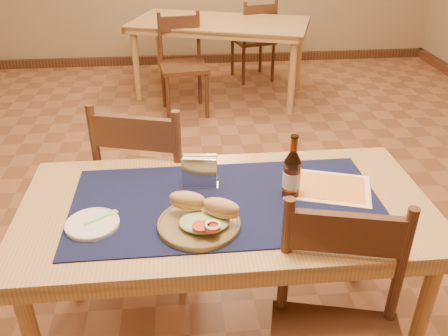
{
  "coord_description": "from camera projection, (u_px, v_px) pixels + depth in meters",
  "views": [
    {
      "loc": [
        -0.16,
        -2.33,
        1.78
      ],
      "look_at": [
        0.0,
        -0.7,
        0.85
      ],
      "focal_mm": 38.0,
      "sensor_mm": 36.0,
      "label": 1
    }
  ],
  "objects": [
    {
      "name": "main_table",
      "position": [
        226.0,
        220.0,
        1.89
      ],
      "size": [
        1.6,
        0.8,
        0.75
      ],
      "color": "tan",
      "rests_on": "ground"
    },
    {
      "name": "placemat",
      "position": [
        227.0,
        202.0,
        1.85
      ],
      "size": [
        1.2,
        0.6,
        0.01
      ],
      "primitive_type": "cube",
      "color": "#11153E",
      "rests_on": "main_table"
    },
    {
      "name": "baseboard",
      "position": [
        213.0,
        225.0,
        2.89
      ],
      "size": [
        6.0,
        7.0,
        0.1
      ],
      "color": "#4E291B",
      "rests_on": "ground"
    },
    {
      "name": "back_table",
      "position": [
        220.0,
        30.0,
        4.64
      ],
      "size": [
        1.87,
        1.33,
        0.75
      ],
      "color": "tan",
      "rests_on": "ground"
    },
    {
      "name": "chair_main_far",
      "position": [
        151.0,
        183.0,
        2.43
      ],
      "size": [
        0.57,
        0.57,
        0.99
      ],
      "color": "#4E291B",
      "rests_on": "ground"
    },
    {
      "name": "chair_back_near",
      "position": [
        183.0,
        63.0,
        4.36
      ],
      "size": [
        0.47,
        0.47,
        0.9
      ],
      "color": "#4E291B",
      "rests_on": "ground"
    },
    {
      "name": "chair_back_far",
      "position": [
        254.0,
        39.0,
        5.16
      ],
      "size": [
        0.49,
        0.49,
        0.88
      ],
      "color": "#4E291B",
      "rests_on": "ground"
    },
    {
      "name": "sandwich_plate",
      "position": [
        201.0,
        219.0,
        1.69
      ],
      "size": [
        0.3,
        0.3,
        0.11
      ],
      "color": "brown",
      "rests_on": "placemat"
    },
    {
      "name": "side_plate",
      "position": [
        92.0,
        224.0,
        1.71
      ],
      "size": [
        0.19,
        0.19,
        0.02
      ],
      "color": "silver",
      "rests_on": "placemat"
    },
    {
      "name": "fork",
      "position": [
        103.0,
        217.0,
        1.73
      ],
      "size": [
        0.12,
        0.09,
        0.0
      ],
      "color": "#82D172",
      "rests_on": "side_plate"
    },
    {
      "name": "beer_bottle",
      "position": [
        292.0,
        174.0,
        1.84
      ],
      "size": [
        0.07,
        0.07,
        0.26
      ],
      "color": "#49200D",
      "rests_on": "placemat"
    },
    {
      "name": "napkin_holder",
      "position": [
        199.0,
        172.0,
        1.92
      ],
      "size": [
        0.16,
        0.07,
        0.13
      ],
      "color": "silver",
      "rests_on": "placemat"
    },
    {
      "name": "menu_card",
      "position": [
        328.0,
        187.0,
        1.93
      ],
      "size": [
        0.4,
        0.34,
        0.01
      ],
      "color": "#FCE8BE",
      "rests_on": "placemat"
    }
  ]
}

